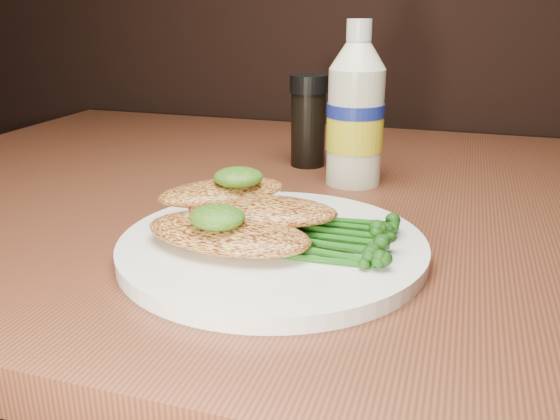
% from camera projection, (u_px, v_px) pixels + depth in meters
% --- Properties ---
extents(plate, '(0.27, 0.27, 0.01)m').
position_uv_depth(plate, '(273.00, 246.00, 0.52)').
color(plate, white).
rests_on(plate, dining_table).
extents(chicken_front, '(0.16, 0.09, 0.02)m').
position_uv_depth(chicken_front, '(228.00, 233.00, 0.50)').
color(chicken_front, gold).
rests_on(chicken_front, plate).
extents(chicken_mid, '(0.15, 0.09, 0.02)m').
position_uv_depth(chicken_mid, '(262.00, 211.00, 0.53)').
color(chicken_mid, gold).
rests_on(chicken_mid, plate).
extents(chicken_back, '(0.14, 0.13, 0.02)m').
position_uv_depth(chicken_back, '(222.00, 192.00, 0.56)').
color(chicken_back, gold).
rests_on(chicken_back, plate).
extents(pesto_front, '(0.06, 0.06, 0.02)m').
position_uv_depth(pesto_front, '(217.00, 217.00, 0.48)').
color(pesto_front, '#143708').
rests_on(pesto_front, chicken_front).
extents(pesto_back, '(0.06, 0.06, 0.02)m').
position_uv_depth(pesto_back, '(238.00, 177.00, 0.55)').
color(pesto_back, '#143708').
rests_on(pesto_back, chicken_back).
extents(broccolini_bundle, '(0.15, 0.12, 0.02)m').
position_uv_depth(broccolini_bundle, '(327.00, 233.00, 0.50)').
color(broccolini_bundle, '#1A5512').
rests_on(broccolini_bundle, plate).
extents(mayo_bottle, '(0.07, 0.07, 0.19)m').
position_uv_depth(mayo_bottle, '(356.00, 105.00, 0.69)').
color(mayo_bottle, beige).
rests_on(mayo_bottle, dining_table).
extents(pepper_grinder, '(0.06, 0.06, 0.12)m').
position_uv_depth(pepper_grinder, '(308.00, 121.00, 0.78)').
color(pepper_grinder, black).
rests_on(pepper_grinder, dining_table).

